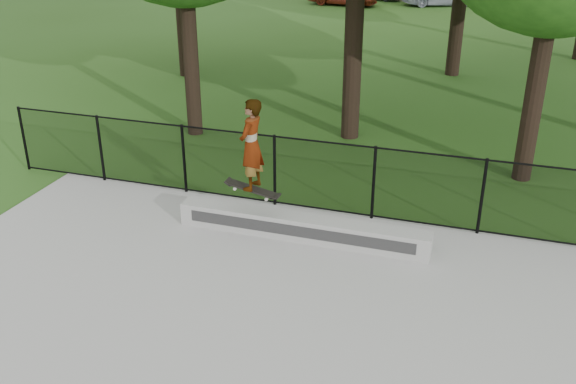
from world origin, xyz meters
TOP-DOWN VIEW (x-y plane):
  - grind_ledge at (-1.07, 4.70)m, footprint 4.69×0.40m
  - skater_airborne at (-1.95, 4.53)m, footprint 0.83×0.64m
  - chainlink_fence at (0.00, 5.90)m, footprint 16.06×0.06m

SIDE VIEW (x-z plane):
  - grind_ledge at x=-1.07m, z-range 0.06..0.49m
  - chainlink_fence at x=0.00m, z-range 0.06..1.56m
  - skater_airborne at x=-1.95m, z-range 0.91..2.72m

